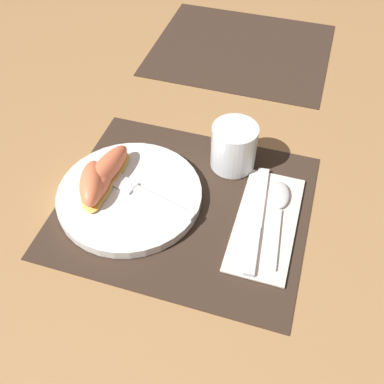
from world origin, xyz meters
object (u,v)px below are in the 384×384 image
(fork, at_px, (138,190))
(plate, at_px, (130,195))
(citrus_wedge_0, at_px, (104,174))
(spoon, at_px, (278,206))
(citrus_wedge_2, at_px, (92,184))
(knife, at_px, (256,220))
(citrus_wedge_1, at_px, (98,183))
(juice_glass, at_px, (234,149))

(fork, bearing_deg, plate, -152.99)
(fork, height_order, citrus_wedge_0, citrus_wedge_0)
(spoon, distance_m, citrus_wedge_2, 0.30)
(plate, height_order, knife, plate)
(plate, xyz_separation_m, citrus_wedge_1, (-0.05, -0.01, 0.02))
(juice_glass, height_order, spoon, juice_glass)
(fork, relative_size, citrus_wedge_0, 1.33)
(knife, relative_size, spoon, 1.24)
(juice_glass, relative_size, fork, 0.45)
(citrus_wedge_2, bearing_deg, plate, 16.43)
(juice_glass, bearing_deg, citrus_wedge_2, -143.56)
(plate, xyz_separation_m, knife, (0.21, 0.01, -0.00))
(spoon, distance_m, citrus_wedge_0, 0.29)
(citrus_wedge_0, height_order, citrus_wedge_2, citrus_wedge_2)
(citrus_wedge_1, bearing_deg, citrus_wedge_2, -121.13)
(plate, height_order, citrus_wedge_1, citrus_wedge_1)
(knife, bearing_deg, citrus_wedge_1, -175.44)
(spoon, relative_size, citrus_wedge_2, 1.66)
(plate, bearing_deg, spoon, 11.79)
(plate, distance_m, fork, 0.02)
(citrus_wedge_1, bearing_deg, fork, 13.17)
(knife, distance_m, citrus_wedge_0, 0.26)
(spoon, xyz_separation_m, citrus_wedge_2, (-0.29, -0.07, 0.03))
(fork, xyz_separation_m, citrus_wedge_1, (-0.06, -0.01, 0.01))
(plate, bearing_deg, knife, 3.47)
(plate, distance_m, spoon, 0.24)
(knife, xyz_separation_m, fork, (-0.20, -0.01, 0.01))
(spoon, bearing_deg, citrus_wedge_1, -168.68)
(citrus_wedge_0, bearing_deg, spoon, 7.70)
(citrus_wedge_0, relative_size, citrus_wedge_1, 1.30)
(knife, bearing_deg, fork, -178.29)
(citrus_wedge_0, distance_m, citrus_wedge_1, 0.02)
(knife, height_order, fork, fork)
(plate, height_order, fork, fork)
(citrus_wedge_1, bearing_deg, knife, 4.56)
(knife, height_order, spoon, spoon)
(knife, distance_m, citrus_wedge_1, 0.26)
(knife, bearing_deg, plate, -176.53)
(knife, distance_m, fork, 0.20)
(plate, distance_m, citrus_wedge_0, 0.06)
(citrus_wedge_0, xyz_separation_m, citrus_wedge_2, (-0.01, -0.03, 0.00))
(juice_glass, height_order, fork, juice_glass)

